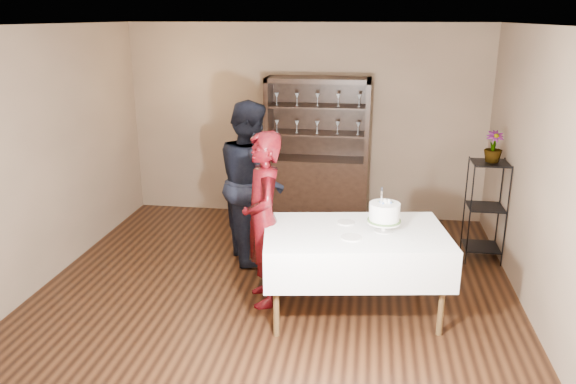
# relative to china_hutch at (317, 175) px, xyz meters

# --- Properties ---
(floor) EXTENTS (5.00, 5.00, 0.00)m
(floor) POSITION_rel_china_hutch_xyz_m (-0.20, -2.25, -0.66)
(floor) COLOR black
(floor) RESTS_ON ground
(ceiling) EXTENTS (5.00, 5.00, 0.00)m
(ceiling) POSITION_rel_china_hutch_xyz_m (-0.20, -2.25, 2.04)
(ceiling) COLOR white
(ceiling) RESTS_ON back_wall
(back_wall) EXTENTS (5.00, 0.02, 2.70)m
(back_wall) POSITION_rel_china_hutch_xyz_m (-0.20, 0.25, 0.69)
(back_wall) COLOR brown
(back_wall) RESTS_ON floor
(wall_left) EXTENTS (0.02, 5.00, 2.70)m
(wall_left) POSITION_rel_china_hutch_xyz_m (-2.70, -2.25, 0.69)
(wall_left) COLOR brown
(wall_left) RESTS_ON floor
(wall_right) EXTENTS (0.02, 5.00, 2.70)m
(wall_right) POSITION_rel_china_hutch_xyz_m (2.30, -2.25, 0.69)
(wall_right) COLOR brown
(wall_right) RESTS_ON floor
(china_hutch) EXTENTS (1.40, 0.48, 2.00)m
(china_hutch) POSITION_rel_china_hutch_xyz_m (0.00, 0.00, 0.00)
(china_hutch) COLOR black
(china_hutch) RESTS_ON floor
(plant_etagere) EXTENTS (0.42, 0.42, 1.20)m
(plant_etagere) POSITION_rel_china_hutch_xyz_m (2.08, -1.05, -0.01)
(plant_etagere) COLOR black
(plant_etagere) RESTS_ON floor
(cake_table) EXTENTS (1.85, 1.30, 0.85)m
(cake_table) POSITION_rel_china_hutch_xyz_m (0.62, -2.57, -0.01)
(cake_table) COLOR white
(cake_table) RESTS_ON floor
(woman) EXTENTS (0.61, 0.74, 1.75)m
(woman) POSITION_rel_china_hutch_xyz_m (-0.28, -2.45, 0.21)
(woman) COLOR #32040D
(woman) RESTS_ON floor
(man) EXTENTS (1.04, 1.14, 1.88)m
(man) POSITION_rel_china_hutch_xyz_m (-0.63, -1.38, 0.28)
(man) COLOR black
(man) RESTS_ON floor
(cake) EXTENTS (0.35, 0.35, 0.44)m
(cake) POSITION_rel_china_hutch_xyz_m (0.88, -2.54, 0.36)
(cake) COLOR silver
(cake) RESTS_ON cake_table
(plate_near) EXTENTS (0.26, 0.26, 0.01)m
(plate_near) POSITION_rel_china_hutch_xyz_m (0.59, -2.76, 0.20)
(plate_near) COLOR silver
(plate_near) RESTS_ON cake_table
(plate_far) EXTENTS (0.20, 0.20, 0.01)m
(plate_far) POSITION_rel_china_hutch_xyz_m (0.52, -2.38, 0.20)
(plate_far) COLOR silver
(plate_far) RESTS_ON cake_table
(potted_plant) EXTENTS (0.21, 0.21, 0.36)m
(potted_plant) POSITION_rel_china_hutch_xyz_m (2.10, -1.04, 0.70)
(potted_plant) COLOR #4B7336
(potted_plant) RESTS_ON plant_etagere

